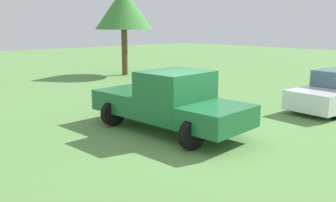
# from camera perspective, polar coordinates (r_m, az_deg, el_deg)

# --- Properties ---
(ground_plane) EXTENTS (80.00, 80.00, 0.00)m
(ground_plane) POSITION_cam_1_polar(r_m,az_deg,el_deg) (10.36, 3.80, -5.61)
(ground_plane) COLOR #5B8C47
(pickup_truck) EXTENTS (2.59, 5.16, 1.81)m
(pickup_truck) POSITION_cam_1_polar(r_m,az_deg,el_deg) (10.65, 0.51, 0.11)
(pickup_truck) COLOR black
(pickup_truck) RESTS_ON ground_plane
(tree_back_left) EXTENTS (3.56, 3.56, 5.34)m
(tree_back_left) POSITION_cam_1_polar(r_m,az_deg,el_deg) (23.22, -6.97, 14.07)
(tree_back_left) COLOR brown
(tree_back_left) RESTS_ON ground_plane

